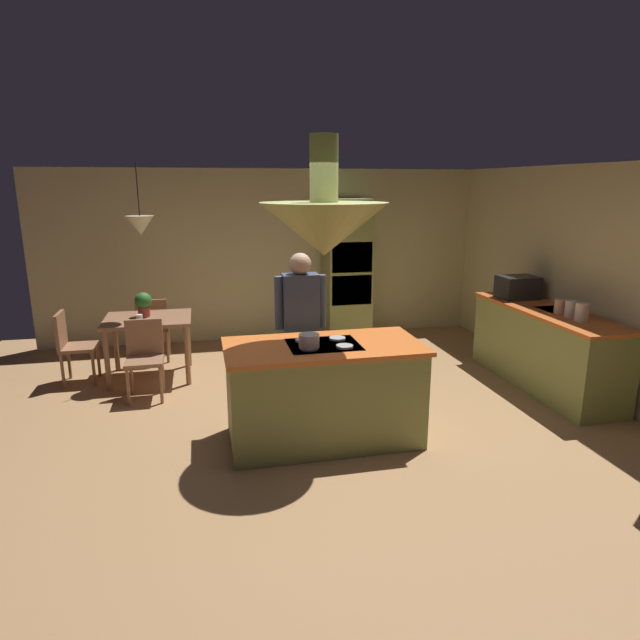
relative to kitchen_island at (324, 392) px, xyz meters
The scene contains 20 objects.
ground 0.51m from the kitchen_island, 90.00° to the left, with size 8.16×8.16×0.00m, color #AD7F51.
wall_back 3.74m from the kitchen_island, 90.00° to the left, with size 6.80×0.10×2.55m, color beige.
wall_right 3.40m from the kitchen_island, 10.46° to the left, with size 0.10×7.20×2.55m, color beige.
kitchen_island is the anchor object (origin of this frame).
counter_run_right 2.95m from the kitchen_island, 15.71° to the left, with size 0.73×2.23×0.93m.
oven_tower 3.48m from the kitchen_island, 71.26° to the left, with size 0.66×0.62×2.12m.
dining_table 2.71m from the kitchen_island, 128.99° to the left, with size 1.02×0.83×0.76m.
person_at_island 0.87m from the kitchen_island, 95.96° to the left, with size 0.53×0.22×1.67m.
range_hood 1.51m from the kitchen_island, ahead, with size 1.10×1.10×1.00m.
pendant_light_over_table 3.04m from the kitchen_island, 128.99° to the left, with size 0.32×0.32×0.82m.
chair_facing_island 2.24m from the kitchen_island, 139.28° to the left, with size 0.40×0.40×0.87m.
chair_by_back_wall 3.22m from the kitchen_island, 121.85° to the left, with size 0.40×0.40×0.87m.
chair_at_corner 3.33m from the kitchen_island, 140.93° to the left, with size 0.40×0.40×0.87m.
potted_plant_on_table 2.82m from the kitchen_island, 128.83° to the left, with size 0.20×0.20×0.30m.
cup_on_table 2.61m from the kitchen_island, 133.10° to the left, with size 0.07×0.07×0.09m, color white.
canister_flour 2.90m from the kitchen_island, ahead, with size 0.13×0.13×0.19m, color silver.
canister_sugar 2.92m from the kitchen_island, ahead, with size 0.12×0.12×0.18m, color silver.
canister_tea 2.95m from the kitchen_island, 12.17° to the left, with size 0.12×0.12×0.16m, color #E0B78C.
microwave_on_counter 3.25m from the kitchen_island, 27.16° to the left, with size 0.46×0.36×0.28m, color #232326.
cooking_pot_on_cooktop 0.58m from the kitchen_island, 140.91° to the right, with size 0.18×0.18×0.12m, color #B2B2B7.
Camera 1 is at (-1.05, -4.75, 2.33)m, focal length 30.43 mm.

